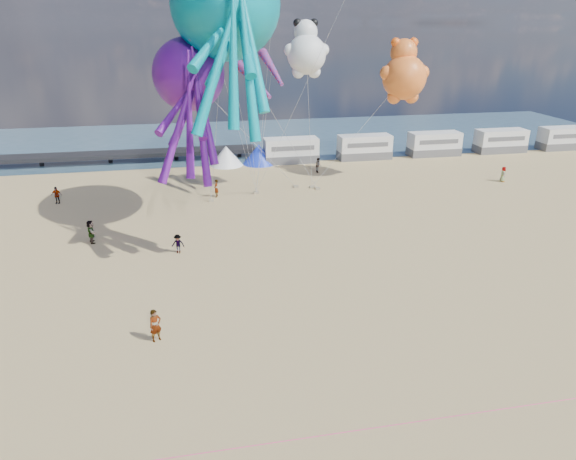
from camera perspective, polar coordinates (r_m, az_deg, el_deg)
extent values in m
plane|color=tan|center=(27.24, 4.59, -14.20)|extent=(120.00, 120.00, 0.00)
plane|color=#355366|center=(78.02, -6.27, 10.01)|extent=(120.00, 120.00, 0.00)
cube|color=black|center=(70.27, -28.95, 6.88)|extent=(60.00, 3.00, 0.50)
cube|color=silver|center=(64.00, 0.33, 8.85)|extent=(6.60, 2.50, 3.00)
cube|color=silver|center=(66.47, 8.49, 9.11)|extent=(6.60, 2.50, 3.00)
cube|color=silver|center=(70.16, 15.94, 9.19)|extent=(6.60, 2.50, 3.00)
cube|color=silver|center=(74.88, 22.54, 9.13)|extent=(6.60, 2.50, 3.00)
cube|color=silver|center=(80.44, 28.30, 8.99)|extent=(6.60, 2.50, 3.00)
cone|color=white|center=(63.03, -6.89, 8.21)|extent=(4.00, 4.00, 2.40)
cone|color=#1933CC|center=(63.42, -3.25, 8.42)|extent=(4.00, 4.00, 2.40)
cylinder|color=#F2338C|center=(23.57, 8.02, -21.14)|extent=(34.00, 0.03, 0.03)
imported|color=tan|center=(28.99, -14.52, -10.23)|extent=(0.82, 0.73, 1.88)
imported|color=#7F6659|center=(60.71, 22.78, 5.74)|extent=(0.55, 0.69, 1.64)
imported|color=#7F6659|center=(59.64, 3.38, 7.19)|extent=(0.57, 0.85, 1.71)
imported|color=#7F6659|center=(39.20, -12.13, -1.52)|extent=(0.83, 0.71, 1.49)
imported|color=#7F6659|center=(53.73, -24.33, 3.55)|extent=(1.16, 0.78, 1.67)
imported|color=#7F6659|center=(42.93, -21.04, -0.17)|extent=(0.77, 1.18, 1.87)
imported|color=#7F6659|center=(51.38, -7.99, 4.61)|extent=(0.93, 1.72, 1.77)
cube|color=gray|center=(50.34, -8.54, 3.28)|extent=(0.50, 0.35, 0.22)
cube|color=gray|center=(54.10, 0.86, 4.85)|extent=(0.50, 0.35, 0.22)
cube|color=gray|center=(53.96, 2.68, 4.79)|extent=(0.50, 0.35, 0.22)
cube|color=gray|center=(53.51, 3.29, 4.62)|extent=(0.50, 0.35, 0.22)
cube|color=gray|center=(52.20, -3.55, 4.17)|extent=(0.50, 0.35, 0.22)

